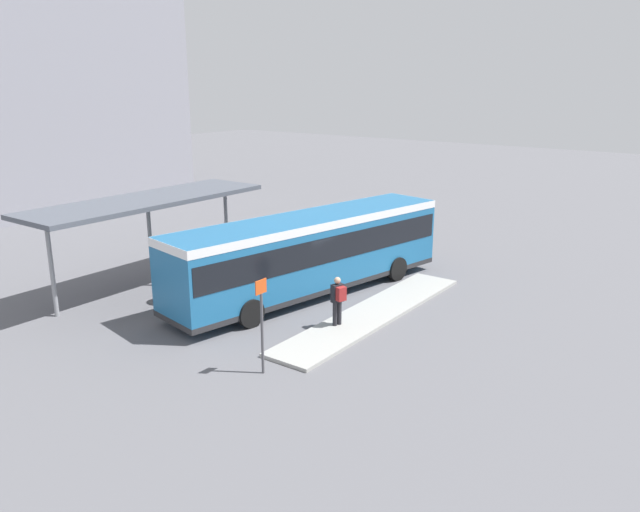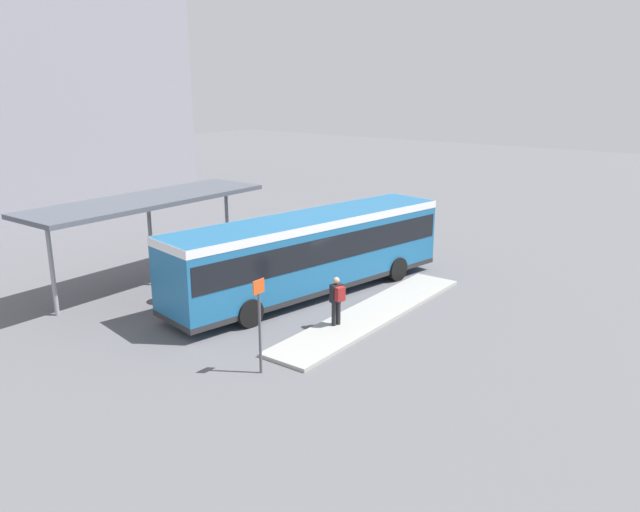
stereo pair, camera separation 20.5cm
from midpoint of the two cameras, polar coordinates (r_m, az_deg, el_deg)
ground_plane at (r=24.48m, az=-0.62°, el=-3.46°), size 120.00×120.00×0.00m
curb_island at (r=22.37m, az=5.08°, el=-5.25°), size 10.11×1.80×0.12m
city_bus at (r=23.95m, az=-0.61°, el=0.66°), size 12.45×4.69×3.10m
pedestrian_waiting at (r=20.77m, az=1.85°, el=-3.87°), size 0.47×0.51×1.68m
bicycle_green at (r=33.58m, az=6.74°, el=2.45°), size 0.48×1.76×0.76m
bicycle_orange at (r=34.02m, az=5.45°, el=2.65°), size 0.48×1.74×0.75m
bicycle_white at (r=34.18m, az=3.85°, el=2.78°), size 0.48×1.81×0.78m
station_shelter at (r=25.53m, az=-15.25°, el=4.78°), size 10.05×3.01×3.61m
potted_planter_near_shelter at (r=23.94m, az=-12.87°, el=-2.42°), size 0.93×0.93×1.43m
platform_sign at (r=17.58m, az=-5.21°, el=-6.02°), size 0.44×0.08×2.80m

